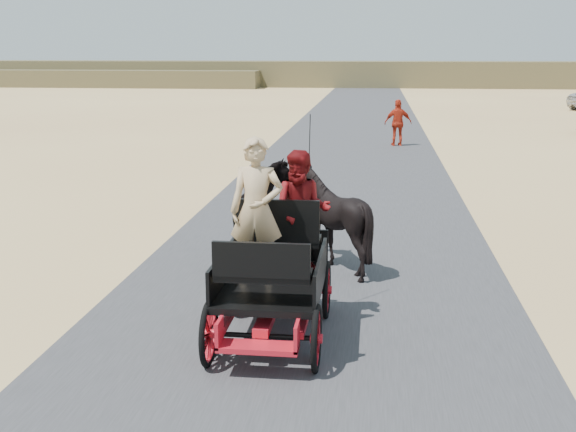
# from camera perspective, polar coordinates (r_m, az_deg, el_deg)

# --- Properties ---
(ground) EXTENTS (140.00, 140.00, 0.00)m
(ground) POSITION_cam_1_polar(r_m,az_deg,el_deg) (9.78, 1.37, -8.22)
(ground) COLOR tan
(road) EXTENTS (6.00, 140.00, 0.01)m
(road) POSITION_cam_1_polar(r_m,az_deg,el_deg) (9.77, 1.37, -8.19)
(road) COLOR #38383A
(road) RESTS_ON ground
(ridge_far) EXTENTS (140.00, 6.00, 2.40)m
(ridge_far) POSITION_cam_1_polar(r_m,az_deg,el_deg) (71.11, 6.33, 11.09)
(ridge_far) COLOR brown
(ridge_far) RESTS_ON ground
(ridge_near) EXTENTS (40.00, 4.00, 1.60)m
(ridge_near) POSITION_cam_1_polar(r_m,az_deg,el_deg) (73.88, -18.09, 10.30)
(ridge_near) COLOR brown
(ridge_near) RESTS_ON ground
(carriage) EXTENTS (1.30, 2.40, 0.72)m
(carriage) POSITION_cam_1_polar(r_m,az_deg,el_deg) (9.11, -1.22, -7.42)
(carriage) COLOR black
(carriage) RESTS_ON ground
(horse_left) EXTENTS (0.91, 2.01, 1.70)m
(horse_left) POSITION_cam_1_polar(r_m,az_deg,el_deg) (11.89, -1.82, -0.07)
(horse_left) COLOR black
(horse_left) RESTS_ON ground
(horse_right) EXTENTS (1.37, 1.54, 1.70)m
(horse_right) POSITION_cam_1_polar(r_m,az_deg,el_deg) (11.78, 3.48, -0.21)
(horse_right) COLOR black
(horse_right) RESTS_ON ground
(driver_man) EXTENTS (0.66, 0.43, 1.80)m
(driver_man) POSITION_cam_1_polar(r_m,az_deg,el_deg) (8.83, -2.50, 0.43)
(driver_man) COLOR tan
(driver_man) RESTS_ON carriage
(passenger_woman) EXTENTS (0.77, 0.60, 1.58)m
(passenger_woman) POSITION_cam_1_polar(r_m,az_deg,el_deg) (9.32, 1.09, 0.42)
(passenger_woman) COLOR #660C0F
(passenger_woman) RESTS_ON carriage
(pedestrian) EXTENTS (1.06, 0.55, 1.73)m
(pedestrian) POSITION_cam_1_polar(r_m,az_deg,el_deg) (27.40, 8.69, 7.29)
(pedestrian) COLOR #B02714
(pedestrian) RESTS_ON ground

